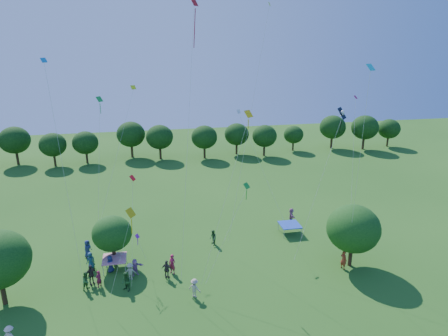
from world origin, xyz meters
TOP-DOWN VIEW (x-y plane):
  - near_tree_north at (-9.73, 19.59)m, footprint 3.74×3.74m
  - near_tree_east at (12.58, 14.99)m, footprint 5.00×5.00m
  - treeline at (-1.73, 55.43)m, footprint 88.01×8.77m
  - tent_red_stripe at (-9.64, 18.81)m, footprint 2.20×2.20m
  - tent_blue at (9.21, 22.51)m, footprint 2.20×2.20m
  - crowd_person_0 at (-12.41, 21.50)m, footprint 0.90×1.03m
  - crowd_person_1 at (11.67, 14.58)m, footprint 0.69×0.82m
  - crowd_person_2 at (-11.82, 15.84)m, footprint 0.90×0.94m
  - crowd_person_3 at (-16.26, 9.76)m, footprint 1.21×0.87m
  - crowd_person_4 at (-11.54, 16.57)m, footprint 1.21×1.04m
  - crowd_person_5 at (10.32, 25.06)m, footprint 0.85×1.79m
  - crowd_person_6 at (-11.89, 19.30)m, footprint 0.93×0.81m
  - crowd_person_7 at (-4.33, 16.92)m, footprint 0.85×0.81m
  - crowd_person_8 at (0.30, 21.52)m, footprint 0.61×0.90m
  - crowd_person_9 at (-2.74, 12.94)m, footprint 1.20×1.07m
  - crowd_person_10 at (-4.86, 16.24)m, footprint 1.14×0.93m
  - crowd_person_11 at (-7.72, 17.28)m, footprint 1.63×1.12m
  - crowd_person_12 at (-10.00, 18.31)m, footprint 0.92×0.82m
  - crowd_person_13 at (-10.83, 16.01)m, footprint 0.69×0.70m
  - crowd_person_14 at (-8.41, 14.91)m, footprint 0.94×1.00m
  - crowd_person_15 at (-8.13, 16.64)m, footprint 1.10×0.55m
  - pirate_kite at (11.79, 17.83)m, footprint 5.71×3.70m
  - red_high_kite at (-2.05, 16.72)m, footprint 2.48×4.20m
  - small_kite_0 at (-7.34, 14.11)m, footprint 0.95×0.98m
  - small_kite_1 at (0.50, 11.22)m, footprint 3.69×2.17m
  - small_kite_2 at (-8.21, 26.30)m, footprint 5.00×8.06m
  - small_kite_3 at (1.57, 14.55)m, footprint 4.31×2.46m
  - small_kite_4 at (-12.09, 13.36)m, footprint 0.54×2.29m
  - small_kite_5 at (-7.19, 16.11)m, footprint 0.80×1.97m
  - small_kite_6 at (5.21, 25.51)m, footprint 4.88×3.60m
  - small_kite_7 at (9.46, 9.92)m, footprint 4.19×7.10m
  - small_kite_8 at (12.82, 16.87)m, footprint 0.88×3.07m
  - small_kite_9 at (-7.59, 11.43)m, footprint 2.53×1.46m
  - small_kite_10 at (3.78, 19.72)m, footprint 3.69×0.37m
  - small_kite_11 at (-10.56, 25.29)m, footprint 1.19×6.55m

SIDE VIEW (x-z plane):
  - crowd_person_13 at x=-10.83m, z-range 0.00..1.60m
  - crowd_person_15 at x=-8.13m, z-range 0.00..1.63m
  - crowd_person_12 at x=-10.00m, z-range 0.00..1.64m
  - crowd_person_11 at x=-7.72m, z-range 0.00..1.65m
  - crowd_person_6 at x=-11.89m, z-range 0.00..1.66m
  - crowd_person_8 at x=0.30m, z-range 0.00..1.68m
  - crowd_person_3 at x=-16.26m, z-range 0.00..1.69m
  - crowd_person_9 at x=-2.74m, z-range 0.00..1.72m
  - crowd_person_2 at x=-11.82m, z-range 0.00..1.72m
  - crowd_person_10 at x=-4.86m, z-range 0.00..1.78m
  - crowd_person_14 at x=-8.41m, z-range 0.00..1.81m
  - crowd_person_0 at x=-12.41m, z-range 0.00..1.84m
  - crowd_person_5 at x=10.32m, z-range 0.00..1.84m
  - crowd_person_1 at x=11.67m, z-range 0.00..1.87m
  - crowd_person_4 at x=-11.54m, z-range 0.00..1.90m
  - crowd_person_7 at x=-4.33m, z-range 0.00..1.92m
  - tent_red_stripe at x=-9.64m, z-range 0.49..1.59m
  - tent_blue at x=9.21m, z-range 0.49..1.59m
  - near_tree_north at x=-9.73m, z-range 0.81..5.81m
  - near_tree_east at x=12.58m, z-range 0.83..7.01m
  - treeline at x=-1.73m, z-range 0.70..7.48m
  - small_kite_5 at x=-7.19m, z-range 2.38..5.92m
  - small_kite_3 at x=1.57m, z-range 3.83..11.76m
  - small_kite_9 at x=-7.59m, z-range 4.12..12.02m
  - small_kite_0 at x=-7.34m, z-range 4.07..13.53m
  - small_kite_6 at x=5.21m, z-range 4.20..16.44m
  - small_kite_8 at x=12.82m, z-range 3.88..18.53m
  - small_kite_2 at x=-8.21m, z-range 4.86..19.75m
  - small_kite_11 at x=-10.56m, z-range 5.61..19.65m
  - small_kite_1 at x=0.50m, z-range 5.63..20.46m
  - small_kite_4 at x=-12.09m, z-range 4.07..22.47m
  - pirate_kite at x=11.79m, z-range 7.29..20.83m
  - small_kite_7 at x=9.46m, z-range 5.64..23.68m
  - small_kite_10 at x=3.78m, z-range 3.81..26.40m
  - red_high_kite at x=-2.05m, z-range 8.31..30.97m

